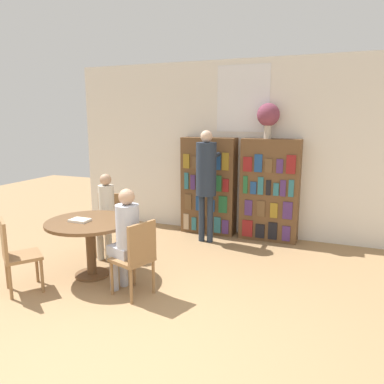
{
  "coord_description": "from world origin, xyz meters",
  "views": [
    {
      "loc": [
        1.61,
        -2.51,
        2.04
      ],
      "look_at": [
        -0.24,
        2.09,
        1.05
      ],
      "focal_mm": 35.0,
      "sensor_mm": 36.0,
      "label": 1
    }
  ],
  "objects_px": {
    "bookshelf_left": "(209,186)",
    "seated_reader_left": "(106,212)",
    "bookshelf_right": "(270,190)",
    "chair_far_side": "(136,255)",
    "librarian_standing": "(206,174)",
    "flower_vase": "(268,116)",
    "reading_table": "(90,231)",
    "chair_near_camera": "(15,252)",
    "chair_left_side": "(110,220)",
    "seated_reader_right": "(126,234)"
  },
  "relations": [
    {
      "from": "chair_left_side",
      "to": "chair_far_side",
      "type": "bearing_deg",
      "value": 117.0
    },
    {
      "from": "flower_vase",
      "to": "librarian_standing",
      "type": "xyz_separation_m",
      "value": [
        -0.87,
        -0.51,
        -0.92
      ]
    },
    {
      "from": "bookshelf_right",
      "to": "seated_reader_left",
      "type": "relative_size",
      "value": 1.37
    },
    {
      "from": "flower_vase",
      "to": "reading_table",
      "type": "height_order",
      "value": "flower_vase"
    },
    {
      "from": "bookshelf_right",
      "to": "chair_left_side",
      "type": "xyz_separation_m",
      "value": [
        -2.13,
        -1.52,
        -0.34
      ]
    },
    {
      "from": "bookshelf_right",
      "to": "seated_reader_left",
      "type": "bearing_deg",
      "value": -140.76
    },
    {
      "from": "chair_left_side",
      "to": "chair_far_side",
      "type": "xyz_separation_m",
      "value": [
        1.12,
        -1.13,
        0.0
      ]
    },
    {
      "from": "reading_table",
      "to": "chair_far_side",
      "type": "height_order",
      "value": "chair_far_side"
    },
    {
      "from": "chair_near_camera",
      "to": "librarian_standing",
      "type": "distance_m",
      "value": 3.02
    },
    {
      "from": "chair_near_camera",
      "to": "chair_left_side",
      "type": "relative_size",
      "value": 1.0
    },
    {
      "from": "chair_near_camera",
      "to": "chair_left_side",
      "type": "bearing_deg",
      "value": 117.0
    },
    {
      "from": "bookshelf_right",
      "to": "chair_far_side",
      "type": "bearing_deg",
      "value": -111.04
    },
    {
      "from": "seated_reader_right",
      "to": "librarian_standing",
      "type": "xyz_separation_m",
      "value": [
        0.24,
        2.08,
        0.43
      ]
    },
    {
      "from": "flower_vase",
      "to": "seated_reader_right",
      "type": "relative_size",
      "value": 0.45
    },
    {
      "from": "bookshelf_left",
      "to": "chair_near_camera",
      "type": "distance_m",
      "value": 3.37
    },
    {
      "from": "bookshelf_left",
      "to": "seated_reader_left",
      "type": "xyz_separation_m",
      "value": [
        -1.0,
        -1.69,
        -0.16
      ]
    },
    {
      "from": "seated_reader_right",
      "to": "chair_far_side",
      "type": "bearing_deg",
      "value": -90.0
    },
    {
      "from": "chair_left_side",
      "to": "seated_reader_left",
      "type": "bearing_deg",
      "value": 90.0
    },
    {
      "from": "seated_reader_left",
      "to": "librarian_standing",
      "type": "xyz_separation_m",
      "value": [
        1.13,
        1.19,
        0.46
      ]
    },
    {
      "from": "bookshelf_left",
      "to": "librarian_standing",
      "type": "bearing_deg",
      "value": -75.36
    },
    {
      "from": "bookshelf_right",
      "to": "librarian_standing",
      "type": "xyz_separation_m",
      "value": [
        -0.94,
        -0.5,
        0.3
      ]
    },
    {
      "from": "flower_vase",
      "to": "reading_table",
      "type": "distance_m",
      "value": 3.31
    },
    {
      "from": "reading_table",
      "to": "chair_left_side",
      "type": "xyz_separation_m",
      "value": [
        -0.27,
        0.85,
        -0.1
      ]
    },
    {
      "from": "chair_far_side",
      "to": "seated_reader_left",
      "type": "distance_m",
      "value": 1.43
    },
    {
      "from": "bookshelf_left",
      "to": "flower_vase",
      "type": "xyz_separation_m",
      "value": [
        1.0,
        0.0,
        1.22
      ]
    },
    {
      "from": "bookshelf_left",
      "to": "chair_left_side",
      "type": "bearing_deg",
      "value": -124.9
    },
    {
      "from": "chair_far_side",
      "to": "seated_reader_right",
      "type": "xyz_separation_m",
      "value": [
        -0.17,
        0.06,
        0.21
      ]
    },
    {
      "from": "flower_vase",
      "to": "seated_reader_left",
      "type": "xyz_separation_m",
      "value": [
        -2.0,
        -1.7,
        -1.38
      ]
    },
    {
      "from": "chair_left_side",
      "to": "librarian_standing",
      "type": "bearing_deg",
      "value": -157.23
    },
    {
      "from": "chair_far_side",
      "to": "flower_vase",
      "type": "bearing_deg",
      "value": -1.33
    },
    {
      "from": "flower_vase",
      "to": "seated_reader_left",
      "type": "distance_m",
      "value": 2.97
    },
    {
      "from": "flower_vase",
      "to": "chair_near_camera",
      "type": "distance_m",
      "value": 4.16
    },
    {
      "from": "flower_vase",
      "to": "librarian_standing",
      "type": "bearing_deg",
      "value": -149.83
    },
    {
      "from": "seated_reader_right",
      "to": "bookshelf_right",
      "type": "bearing_deg",
      "value": -6.35
    },
    {
      "from": "chair_far_side",
      "to": "chair_left_side",
      "type": "bearing_deg",
      "value": 63.0
    },
    {
      "from": "bookshelf_left",
      "to": "chair_far_side",
      "type": "xyz_separation_m",
      "value": [
        0.06,
        -2.64,
        -0.34
      ]
    },
    {
      "from": "reading_table",
      "to": "chair_far_side",
      "type": "distance_m",
      "value": 0.9
    },
    {
      "from": "flower_vase",
      "to": "chair_far_side",
      "type": "height_order",
      "value": "flower_vase"
    },
    {
      "from": "reading_table",
      "to": "bookshelf_right",
      "type": "bearing_deg",
      "value": 51.78
    },
    {
      "from": "librarian_standing",
      "to": "seated_reader_left",
      "type": "bearing_deg",
      "value": -133.47
    },
    {
      "from": "flower_vase",
      "to": "chair_near_camera",
      "type": "xyz_separation_m",
      "value": [
        -2.32,
        -3.09,
        -1.56
      ]
    },
    {
      "from": "flower_vase",
      "to": "bookshelf_left",
      "type": "bearing_deg",
      "value": -179.73
    },
    {
      "from": "flower_vase",
      "to": "seated_reader_right",
      "type": "xyz_separation_m",
      "value": [
        -1.11,
        -2.59,
        -1.35
      ]
    },
    {
      "from": "bookshelf_right",
      "to": "chair_far_side",
      "type": "distance_m",
      "value": 2.85
    },
    {
      "from": "reading_table",
      "to": "chair_left_side",
      "type": "relative_size",
      "value": 1.23
    },
    {
      "from": "bookshelf_right",
      "to": "reading_table",
      "type": "bearing_deg",
      "value": -128.22
    },
    {
      "from": "flower_vase",
      "to": "librarian_standing",
      "type": "distance_m",
      "value": 1.37
    },
    {
      "from": "reading_table",
      "to": "chair_left_side",
      "type": "distance_m",
      "value": 0.9
    },
    {
      "from": "chair_left_side",
      "to": "chair_far_side",
      "type": "relative_size",
      "value": 1.0
    },
    {
      "from": "bookshelf_right",
      "to": "reading_table",
      "type": "xyz_separation_m",
      "value": [
        -1.86,
        -2.36,
        -0.24
      ]
    }
  ]
}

